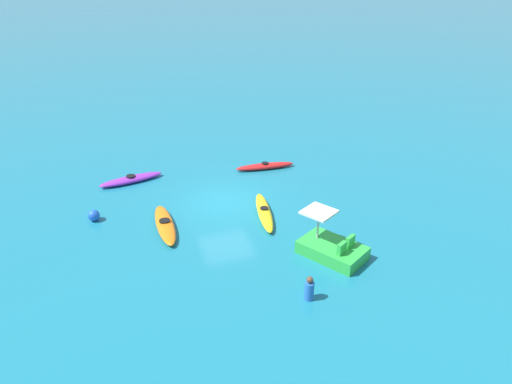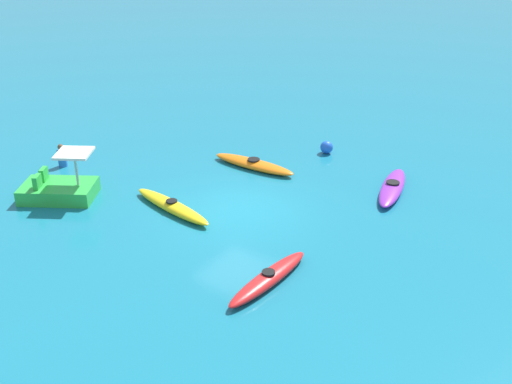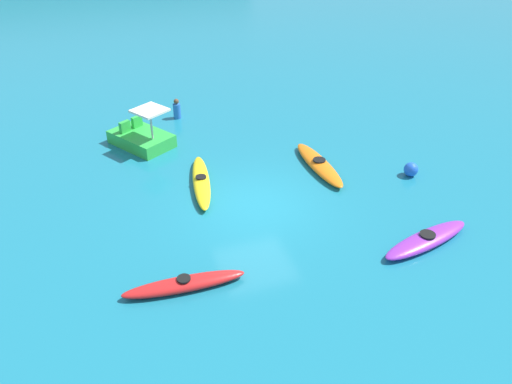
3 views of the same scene
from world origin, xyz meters
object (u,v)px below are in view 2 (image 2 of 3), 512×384
object	(u,v)px
pedal_boat_green	(59,189)
buoy_blue	(327,147)
kayak_red	(268,278)
person_near_shore	(62,157)
kayak_yellow	(172,206)
kayak_purple	(392,187)
kayak_orange	(254,164)

from	to	relation	value
pedal_boat_green	buoy_blue	size ratio (longest dim) A/B	5.62
kayak_red	pedal_boat_green	size ratio (longest dim) A/B	1.15
kayak_red	person_near_shore	bearing A→B (deg)	79.33
kayak_yellow	pedal_boat_green	distance (m)	4.01
buoy_blue	kayak_purple	bearing A→B (deg)	-116.33
kayak_purple	pedal_boat_green	distance (m)	11.32
kayak_yellow	buoy_blue	size ratio (longest dim) A/B	7.13
kayak_red	pedal_boat_green	xyz separation A→B (m)	(0.19, 8.59, 0.17)
kayak_yellow	kayak_orange	size ratio (longest dim) A/B	1.04
kayak_yellow	pedal_boat_green	bearing A→B (deg)	111.34
kayak_purple	kayak_orange	distance (m)	5.18
kayak_red	pedal_boat_green	world-z (taller)	pedal_boat_green
kayak_yellow	kayak_red	bearing A→B (deg)	-108.72
kayak_orange	buoy_blue	xyz separation A→B (m)	(2.84, -1.52, 0.09)
kayak_red	kayak_orange	distance (m)	7.56
kayak_red	buoy_blue	bearing A→B (deg)	19.62
kayak_purple	buoy_blue	world-z (taller)	buoy_blue
kayak_purple	kayak_red	world-z (taller)	same
kayak_red	kayak_orange	size ratio (longest dim) A/B	0.94
kayak_purple	buoy_blue	xyz separation A→B (m)	(1.76, 3.55, 0.09)
buoy_blue	person_near_shore	distance (m)	10.13
kayak_orange	person_near_shore	world-z (taller)	person_near_shore
kayak_red	buoy_blue	distance (m)	9.34
pedal_boat_green	kayak_red	bearing A→B (deg)	-91.25
kayak_purple	pedal_boat_green	bearing A→B (deg)	127.29
person_near_shore	kayak_purple	bearing A→B (deg)	-65.53
kayak_yellow	kayak_orange	bearing A→B (deg)	-2.67
pedal_boat_green	person_near_shore	size ratio (longest dim) A/B	3.22
kayak_yellow	kayak_red	size ratio (longest dim) A/B	1.11
kayak_yellow	kayak_orange	xyz separation A→B (m)	(4.31, -0.20, 0.00)
kayak_red	kayak_orange	world-z (taller)	same
kayak_yellow	kayak_orange	world-z (taller)	same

